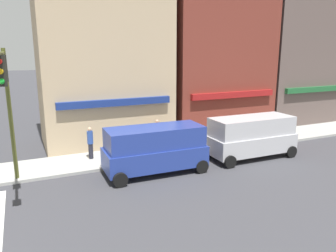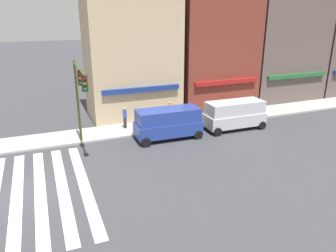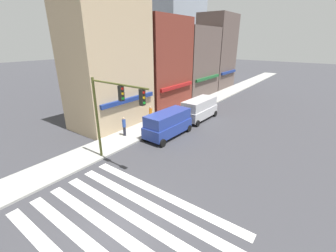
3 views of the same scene
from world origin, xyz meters
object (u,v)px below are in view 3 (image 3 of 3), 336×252
pedestrian_blue_shirt (124,126)px  pedestrian_orange_vest (151,114)px  traffic_signal (113,105)px  van_blue (168,123)px  van_silver (199,108)px

pedestrian_blue_shirt → pedestrian_orange_vest: (4.09, 0.32, 0.00)m
traffic_signal → pedestrian_blue_shirt: 6.00m
traffic_signal → pedestrian_blue_shirt: traffic_signal is taller
van_blue → pedestrian_orange_vest: van_blue is taller
van_silver → van_blue: bearing=-179.2°
pedestrian_orange_vest → van_blue: bearing=106.3°
van_silver → pedestrian_blue_shirt: size_ratio=2.84×
traffic_signal → pedestrian_blue_shirt: bearing=41.2°
van_silver → pedestrian_blue_shirt: van_silver is taller
van_silver → pedestrian_blue_shirt: bearing=160.6°
pedestrian_orange_vest → pedestrian_blue_shirt: bearing=44.9°
traffic_signal → pedestrian_orange_vest: traffic_signal is taller
traffic_signal → van_blue: size_ratio=1.20×
traffic_signal → van_silver: (12.17, 0.18, -3.14)m
van_silver → pedestrian_orange_vest: bearing=142.6°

